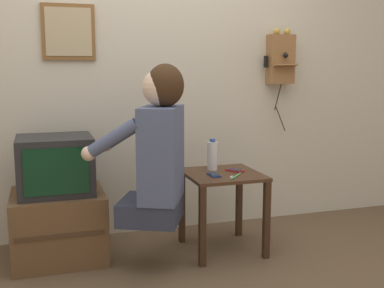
% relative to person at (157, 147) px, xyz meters
% --- Properties ---
extents(ground_plane, '(14.00, 14.00, 0.00)m').
position_rel_person_xyz_m(ground_plane, '(0.09, -0.28, -0.77)').
color(ground_plane, brown).
extents(wall_back, '(6.80, 0.05, 2.55)m').
position_rel_person_xyz_m(wall_back, '(0.09, 0.73, 0.51)').
color(wall_back, beige).
rests_on(wall_back, ground_plane).
extents(side_table, '(0.49, 0.50, 0.54)m').
position_rel_person_xyz_m(side_table, '(0.49, 0.16, -0.34)').
color(side_table, '#422819').
rests_on(side_table, ground_plane).
extents(person, '(0.65, 0.58, 0.96)m').
position_rel_person_xyz_m(person, '(0.00, 0.00, 0.00)').
color(person, '#2D3347').
rests_on(person, ground_plane).
extents(tv_stand, '(0.58, 0.55, 0.44)m').
position_rel_person_xyz_m(tv_stand, '(-0.58, 0.35, -0.55)').
color(tv_stand, brown).
rests_on(tv_stand, ground_plane).
extents(television, '(0.47, 0.42, 0.37)m').
position_rel_person_xyz_m(television, '(-0.59, 0.35, -0.14)').
color(television, '#232326').
rests_on(television, tv_stand).
extents(wall_phone_antique, '(0.24, 0.19, 0.80)m').
position_rel_person_xyz_m(wall_phone_antique, '(1.16, 0.65, 0.54)').
color(wall_phone_antique, olive).
extents(framed_picture, '(0.36, 0.03, 0.38)m').
position_rel_person_xyz_m(framed_picture, '(-0.45, 0.69, 0.71)').
color(framed_picture, brown).
extents(cell_phone_held, '(0.06, 0.12, 0.01)m').
position_rel_person_xyz_m(cell_phone_held, '(0.40, 0.10, -0.22)').
color(cell_phone_held, navy).
rests_on(cell_phone_held, side_table).
extents(cell_phone_spare, '(0.12, 0.14, 0.01)m').
position_rel_person_xyz_m(cell_phone_spare, '(0.59, 0.19, -0.22)').
color(cell_phone_spare, maroon).
rests_on(cell_phone_spare, side_table).
extents(water_bottle, '(0.07, 0.07, 0.22)m').
position_rel_person_xyz_m(water_bottle, '(0.46, 0.27, -0.13)').
color(water_bottle, silver).
rests_on(water_bottle, side_table).
extents(toothbrush, '(0.13, 0.15, 0.02)m').
position_rel_person_xyz_m(toothbrush, '(0.52, 0.01, -0.22)').
color(toothbrush, '#4CBF66').
rests_on(toothbrush, side_table).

